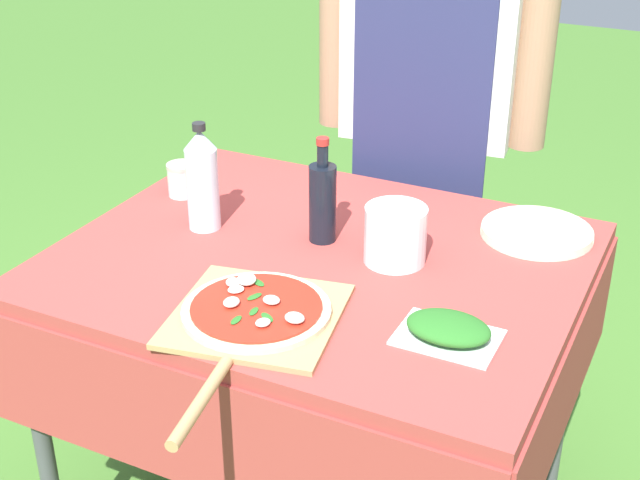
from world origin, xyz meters
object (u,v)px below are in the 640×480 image
water_bottle (202,179)px  herb_container (448,329)px  mixing_tub (395,235)px  person_cook (430,82)px  oil_bottle (323,201)px  prep_table (319,289)px  sauce_jar (182,181)px  pizza_on_peel (254,315)px  plate_stack (537,232)px

water_bottle → herb_container: water_bottle is taller
mixing_tub → water_bottle: bearing=-175.1°
herb_container → mixing_tub: bearing=130.2°
person_cook → mixing_tub: 0.67m
oil_bottle → water_bottle: water_bottle is taller
oil_bottle → herb_container: oil_bottle is taller
mixing_tub → herb_container: bearing=-49.8°
prep_table → sauce_jar: sauce_jar is taller
pizza_on_peel → mixing_tub: size_ratio=4.30×
plate_stack → mixing_tub: bearing=-134.0°
prep_table → water_bottle: 0.38m
sauce_jar → water_bottle: bearing=-41.4°
mixing_tub → plate_stack: size_ratio=0.53×
herb_container → oil_bottle: bearing=145.8°
person_cook → sauce_jar: (-0.47, -0.54, -0.18)m
herb_container → sauce_jar: (-0.84, 0.35, 0.02)m
mixing_tub → pizza_on_peel: bearing=-113.1°
prep_table → sauce_jar: size_ratio=13.67×
pizza_on_peel → herb_container: pizza_on_peel is taller
pizza_on_peel → sauce_jar: bearing=125.7°
prep_table → herb_container: herb_container is taller
prep_table → plate_stack: size_ratio=4.46×
person_cook → water_bottle: size_ratio=6.57×
plate_stack → sauce_jar: size_ratio=3.07×
pizza_on_peel → oil_bottle: (-0.04, 0.38, 0.09)m
prep_table → water_bottle: size_ratio=4.44×
prep_table → oil_bottle: 0.20m
oil_bottle → water_bottle: 0.29m
sauce_jar → plate_stack: bearing=10.8°
pizza_on_peel → water_bottle: water_bottle is taller
prep_table → water_bottle: (-0.31, 0.01, 0.21)m
person_cook → oil_bottle: bearing=80.8°
oil_bottle → sauce_jar: (-0.44, 0.07, -0.06)m
water_bottle → herb_container: 0.73m
person_cook → mixing_tub: (0.16, -0.63, -0.15)m
herb_container → plate_stack: size_ratio=0.74×
herb_container → sauce_jar: sauce_jar is taller
person_cook → pizza_on_peel: 1.02m
oil_bottle → herb_container: bearing=-34.2°
prep_table → herb_container: bearing=-27.9°
prep_table → person_cook: 0.75m
herb_container → mixing_tub: 0.33m
pizza_on_peel → herb_container: (0.37, 0.11, 0.01)m
herb_container → sauce_jar: bearing=157.6°
plate_stack → water_bottle: bearing=-157.3°
oil_bottle → plate_stack: (0.45, 0.24, -0.09)m
person_cook → oil_bottle: (-0.03, -0.61, -0.12)m
pizza_on_peel → herb_container: bearing=6.4°
mixing_tub → oil_bottle: bearing=173.0°
herb_container → plate_stack: (0.04, 0.52, -0.01)m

